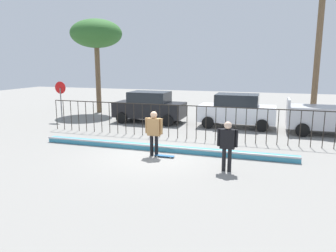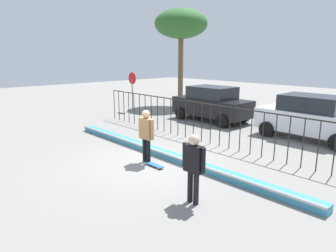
# 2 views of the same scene
# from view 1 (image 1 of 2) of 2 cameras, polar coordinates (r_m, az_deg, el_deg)

# --- Properties ---
(ground_plane) EXTENTS (60.00, 60.00, 0.00)m
(ground_plane) POSITION_cam_1_polar(r_m,az_deg,el_deg) (13.12, -2.25, -5.16)
(ground_plane) COLOR gray
(bowl_coping_ledge) EXTENTS (11.00, 0.40, 0.27)m
(bowl_coping_ledge) POSITION_cam_1_polar(r_m,az_deg,el_deg) (13.75, -1.21, -3.87)
(bowl_coping_ledge) COLOR teal
(bowl_coping_ledge) RESTS_ON ground
(perimeter_fence) EXTENTS (14.04, 0.04, 1.64)m
(perimeter_fence) POSITION_cam_1_polar(r_m,az_deg,el_deg) (15.91, 1.72, 1.52)
(perimeter_fence) COLOR black
(perimeter_fence) RESTS_ON ground
(skateboarder) EXTENTS (0.73, 0.27, 1.80)m
(skateboarder) POSITION_cam_1_polar(r_m,az_deg,el_deg) (12.80, -2.48, -0.60)
(skateboarder) COLOR black
(skateboarder) RESTS_ON ground
(skateboard) EXTENTS (0.80, 0.20, 0.07)m
(skateboard) POSITION_cam_1_polar(r_m,az_deg,el_deg) (12.84, -0.65, -5.23)
(skateboard) COLOR #26598C
(skateboard) RESTS_ON ground
(camera_operator) EXTENTS (0.70, 0.26, 1.73)m
(camera_operator) POSITION_cam_1_polar(r_m,az_deg,el_deg) (11.16, 10.36, -2.73)
(camera_operator) COLOR black
(camera_operator) RESTS_ON ground
(parked_car_black) EXTENTS (4.30, 2.12, 1.90)m
(parked_car_black) POSITION_cam_1_polar(r_m,az_deg,el_deg) (20.19, -3.24, 3.40)
(parked_car_black) COLOR black
(parked_car_black) RESTS_ON ground
(parked_car_white) EXTENTS (4.30, 2.12, 1.90)m
(parked_car_white) POSITION_cam_1_polar(r_m,az_deg,el_deg) (19.04, 11.94, 2.71)
(parked_car_white) COLOR silver
(parked_car_white) RESTS_ON ground
(stop_sign) EXTENTS (0.76, 0.07, 2.50)m
(stop_sign) POSITION_cam_1_polar(r_m,az_deg,el_deg) (21.52, -18.29, 5.06)
(stop_sign) COLOR slate
(stop_sign) RESTS_ON ground
(palm_tree_short) EXTENTS (3.67, 3.67, 6.70)m
(palm_tree_short) POSITION_cam_1_polar(r_m,az_deg,el_deg) (24.65, -12.46, 15.38)
(palm_tree_short) COLOR brown
(palm_tree_short) RESTS_ON ground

